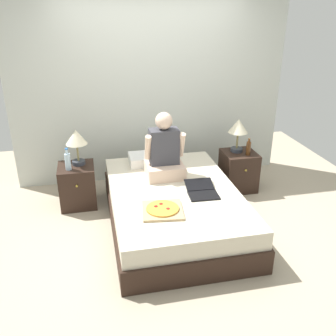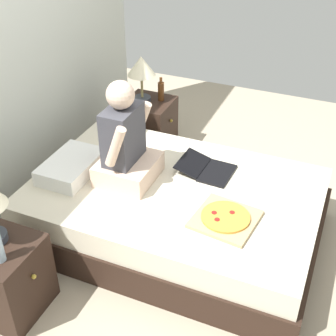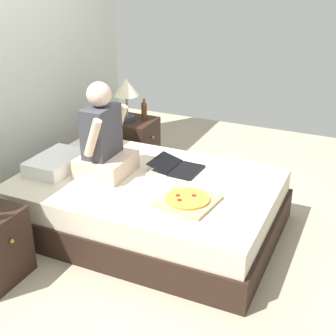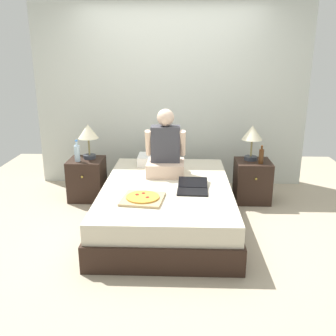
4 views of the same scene
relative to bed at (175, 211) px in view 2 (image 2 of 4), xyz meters
name	(u,v)px [view 2 (image 2 of 4)]	position (x,y,z in m)	size (l,w,h in m)	color
ground_plane	(174,233)	(0.00, 0.00, -0.23)	(5.79, 5.79, 0.00)	tan
bed	(175,211)	(0.00, 0.00, 0.00)	(1.44, 2.15, 0.46)	black
nightstand_left	(6,277)	(-1.08, 0.72, 0.04)	(0.44, 0.47, 0.53)	black
nightstand_right	(149,126)	(1.08, 0.72, 0.04)	(0.44, 0.47, 0.53)	black
lamp_on_right_nightstand	(141,69)	(1.05, 0.77, 0.63)	(0.26, 0.26, 0.45)	#333842
beer_bottle	(161,91)	(1.15, 0.62, 0.40)	(0.06, 0.06, 0.23)	#512D14
pillow	(72,166)	(-0.14, 0.79, 0.29)	(0.52, 0.34, 0.12)	white
person_seated	(125,145)	(-0.03, 0.38, 0.52)	(0.47, 0.40, 0.78)	beige
laptop	(209,170)	(0.28, -0.17, 0.25)	(0.33, 0.43, 0.07)	black
pizza_box	(225,218)	(-0.22, -0.46, 0.25)	(0.45, 0.45, 0.05)	tan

